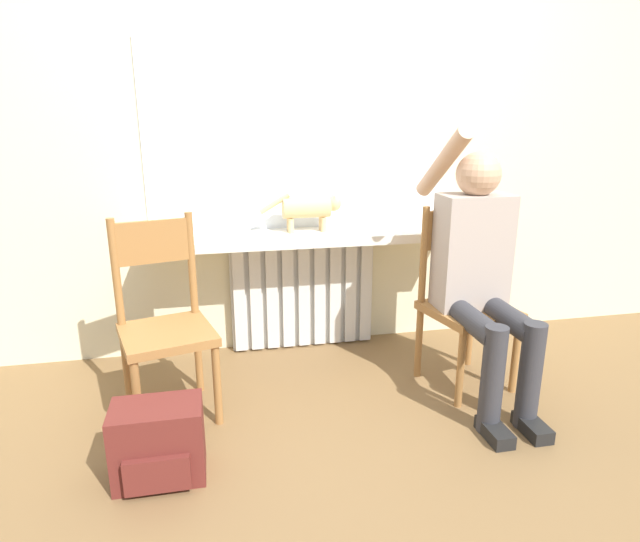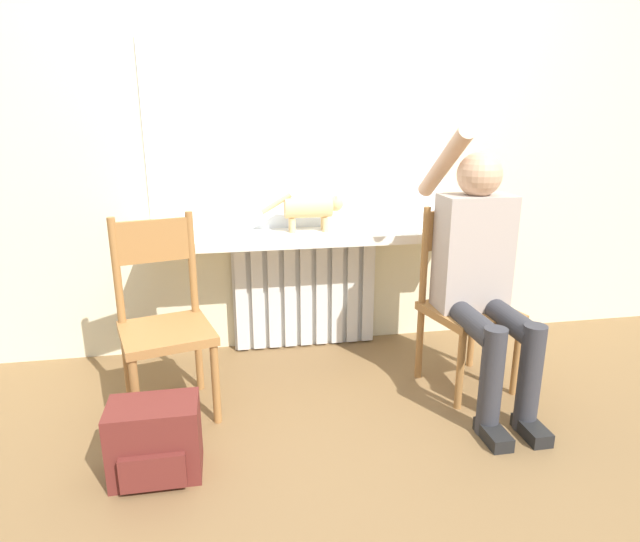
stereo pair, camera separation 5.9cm
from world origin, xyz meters
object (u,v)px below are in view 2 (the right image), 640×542
Objects in this scene: person at (481,268)px; cat at (311,208)px; chair_right at (465,300)px; chair_left at (164,319)px; backpack at (155,441)px.

cat is (-0.70, 0.65, 0.20)m from person.
person reaches higher than cat.
chair_right is at bearing 94.95° from person.
chair_right is 0.70× the size of person.
backpack is (-0.01, -0.50, -0.30)m from chair_left.
chair_right is 0.96m from cat.
person is at bearing -19.45° from chair_left.
chair_left is 2.70× the size of backpack.
cat reaches higher than chair_left.
chair_left is 1.01m from cat.
chair_left is 1.46m from chair_right.
chair_right is (1.46, 0.00, 0.00)m from chair_left.
chair_left is 0.70× the size of person.
chair_left is at bearing 175.32° from person.
backpack is at bearing -165.75° from person.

